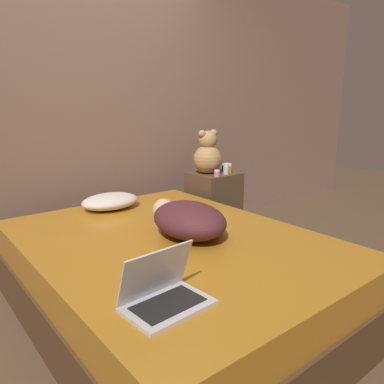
{
  "coord_description": "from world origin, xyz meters",
  "views": [
    {
      "loc": [
        -1.23,
        -1.74,
        1.29
      ],
      "look_at": [
        0.37,
        0.26,
        0.68
      ],
      "focal_mm": 35.0,
      "sensor_mm": 36.0,
      "label": 1
    }
  ],
  "objects_px": {
    "pillow": "(110,201)",
    "teddy_bear": "(208,155)",
    "laptop": "(163,293)",
    "bottle_blue": "(224,168)",
    "bottle_clear": "(226,169)",
    "bottle_pink": "(217,173)",
    "bottle_amber": "(230,169)",
    "bottle_red": "(227,167)",
    "person_lying": "(187,219)",
    "bottle_orange": "(229,168)",
    "book": "(156,261)"
  },
  "relations": [
    {
      "from": "bottle_blue",
      "to": "person_lying",
      "type": "bearing_deg",
      "value": -143.2
    },
    {
      "from": "pillow",
      "to": "bottle_clear",
      "type": "relative_size",
      "value": 4.66
    },
    {
      "from": "pillow",
      "to": "bottle_blue",
      "type": "height_order",
      "value": "bottle_blue"
    },
    {
      "from": "pillow",
      "to": "bottle_clear",
      "type": "height_order",
      "value": "bottle_clear"
    },
    {
      "from": "teddy_bear",
      "to": "bottle_pink",
      "type": "bearing_deg",
      "value": -103.1
    },
    {
      "from": "book",
      "to": "teddy_bear",
      "type": "bearing_deg",
      "value": 40.09
    },
    {
      "from": "teddy_bear",
      "to": "bottle_clear",
      "type": "xyz_separation_m",
      "value": [
        0.1,
        -0.14,
        -0.13
      ]
    },
    {
      "from": "laptop",
      "to": "bottle_clear",
      "type": "distance_m",
      "value": 2.03
    },
    {
      "from": "person_lying",
      "to": "book",
      "type": "bearing_deg",
      "value": -140.73
    },
    {
      "from": "bottle_red",
      "to": "bottle_amber",
      "type": "height_order",
      "value": "bottle_red"
    },
    {
      "from": "person_lying",
      "to": "bottle_orange",
      "type": "height_order",
      "value": "bottle_orange"
    },
    {
      "from": "laptop",
      "to": "bottle_blue",
      "type": "relative_size",
      "value": 4.7
    },
    {
      "from": "person_lying",
      "to": "book",
      "type": "distance_m",
      "value": 0.47
    },
    {
      "from": "laptop",
      "to": "teddy_bear",
      "type": "relative_size",
      "value": 0.9
    },
    {
      "from": "bottle_clear",
      "to": "person_lying",
      "type": "bearing_deg",
      "value": -145.03
    },
    {
      "from": "bottle_orange",
      "to": "bottle_red",
      "type": "bearing_deg",
      "value": 57.09
    },
    {
      "from": "bottle_red",
      "to": "bottle_amber",
      "type": "relative_size",
      "value": 1.3
    },
    {
      "from": "bottle_pink",
      "to": "bottle_amber",
      "type": "bearing_deg",
      "value": 21.67
    },
    {
      "from": "teddy_bear",
      "to": "bottle_amber",
      "type": "xyz_separation_m",
      "value": [
        0.22,
        -0.07,
        -0.15
      ]
    },
    {
      "from": "teddy_bear",
      "to": "pillow",
      "type": "bearing_deg",
      "value": 179.87
    },
    {
      "from": "pillow",
      "to": "bottle_clear",
      "type": "xyz_separation_m",
      "value": [
        1.09,
        -0.14,
        0.15
      ]
    },
    {
      "from": "book",
      "to": "pillow",
      "type": "bearing_deg",
      "value": 75.18
    },
    {
      "from": "laptop",
      "to": "book",
      "type": "xyz_separation_m",
      "value": [
        0.2,
        0.35,
        -0.04
      ]
    },
    {
      "from": "pillow",
      "to": "person_lying",
      "type": "height_order",
      "value": "person_lying"
    },
    {
      "from": "pillow",
      "to": "teddy_bear",
      "type": "bearing_deg",
      "value": -0.13
    },
    {
      "from": "teddy_bear",
      "to": "bottle_blue",
      "type": "bearing_deg",
      "value": -10.75
    },
    {
      "from": "bottle_orange",
      "to": "bottle_blue",
      "type": "bearing_deg",
      "value": 79.94
    },
    {
      "from": "bottle_red",
      "to": "bottle_blue",
      "type": "distance_m",
      "value": 0.06
    },
    {
      "from": "bottle_amber",
      "to": "book",
      "type": "height_order",
      "value": "bottle_amber"
    },
    {
      "from": "bottle_orange",
      "to": "bottle_clear",
      "type": "bearing_deg",
      "value": -161.29
    },
    {
      "from": "bottle_blue",
      "to": "book",
      "type": "height_order",
      "value": "bottle_blue"
    },
    {
      "from": "pillow",
      "to": "laptop",
      "type": "distance_m",
      "value": 1.5
    },
    {
      "from": "bottle_red",
      "to": "bottle_orange",
      "type": "bearing_deg",
      "value": -122.91
    },
    {
      "from": "person_lying",
      "to": "laptop",
      "type": "relative_size",
      "value": 2.0
    },
    {
      "from": "pillow",
      "to": "teddy_bear",
      "type": "height_order",
      "value": "teddy_bear"
    },
    {
      "from": "teddy_bear",
      "to": "bottle_amber",
      "type": "relative_size",
      "value": 7.1
    },
    {
      "from": "teddy_bear",
      "to": "laptop",
      "type": "bearing_deg",
      "value": -135.9
    },
    {
      "from": "bottle_red",
      "to": "bottle_orange",
      "type": "xyz_separation_m",
      "value": [
        -0.07,
        -0.11,
        0.01
      ]
    },
    {
      "from": "person_lying",
      "to": "bottle_pink",
      "type": "xyz_separation_m",
      "value": [
        0.84,
        0.65,
        0.09
      ]
    },
    {
      "from": "bottle_amber",
      "to": "bottle_blue",
      "type": "xyz_separation_m",
      "value": [
        -0.04,
        0.04,
        0.01
      ]
    },
    {
      "from": "bottle_pink",
      "to": "bottle_clear",
      "type": "distance_m",
      "value": 0.15
    },
    {
      "from": "pillow",
      "to": "laptop",
      "type": "xyz_separation_m",
      "value": [
        -0.48,
        -1.42,
        -0.0
      ]
    },
    {
      "from": "bottle_blue",
      "to": "bottle_clear",
      "type": "bearing_deg",
      "value": -126.13
    },
    {
      "from": "pillow",
      "to": "bottle_blue",
      "type": "relative_size",
      "value": 5.86
    },
    {
      "from": "laptop",
      "to": "book",
      "type": "relative_size",
      "value": 1.75
    },
    {
      "from": "bottle_pink",
      "to": "teddy_bear",
      "type": "bearing_deg",
      "value": 76.9
    },
    {
      "from": "person_lying",
      "to": "bottle_amber",
      "type": "xyz_separation_m",
      "value": [
        1.1,
        0.75,
        0.09
      ]
    },
    {
      "from": "bottle_orange",
      "to": "bottle_pink",
      "type": "relative_size",
      "value": 1.53
    },
    {
      "from": "teddy_bear",
      "to": "bottle_clear",
      "type": "height_order",
      "value": "teddy_bear"
    },
    {
      "from": "pillow",
      "to": "person_lying",
      "type": "relative_size",
      "value": 0.62
    }
  ]
}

